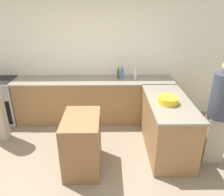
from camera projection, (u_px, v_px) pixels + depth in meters
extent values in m
plane|color=gray|center=(89.00, 178.00, 3.25)|extent=(14.00, 14.00, 0.00)
cube|color=silver|center=(94.00, 56.00, 4.68)|extent=(8.00, 0.06, 2.70)
cube|color=olive|center=(95.00, 101.00, 4.72)|extent=(3.26, 0.63, 0.89)
cube|color=gray|center=(94.00, 80.00, 4.54)|extent=(3.29, 0.66, 0.04)
cube|color=olive|center=(166.00, 126.00, 3.76)|extent=(0.66, 1.50, 0.89)
cube|color=gray|center=(169.00, 101.00, 3.58)|extent=(0.69, 1.53, 0.04)
cube|color=#ADADB2|center=(4.00, 100.00, 4.69)|extent=(0.61, 0.63, 0.93)
cube|color=brown|center=(82.00, 143.00, 3.32)|extent=(0.54, 0.80, 0.87)
cylinder|color=yellow|center=(168.00, 100.00, 3.43)|extent=(0.31, 0.31, 0.11)
cylinder|color=silver|center=(135.00, 75.00, 4.50)|extent=(0.06, 0.06, 0.20)
cylinder|color=silver|center=(136.00, 68.00, 4.45)|extent=(0.03, 0.03, 0.08)
cylinder|color=#386BB7|center=(122.00, 74.00, 4.53)|extent=(0.07, 0.07, 0.19)
cylinder|color=#386BB7|center=(122.00, 68.00, 4.47)|extent=(0.03, 0.03, 0.07)
cylinder|color=#475B1E|center=(118.00, 74.00, 4.58)|extent=(0.06, 0.06, 0.17)
cylinder|color=#475B1E|center=(118.00, 69.00, 4.53)|extent=(0.03, 0.03, 0.07)
cube|color=#ADA38E|center=(214.00, 139.00, 3.47)|extent=(0.32, 0.19, 0.81)
cylinder|color=#383D4C|center=(223.00, 96.00, 3.18)|extent=(0.35, 0.35, 0.68)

